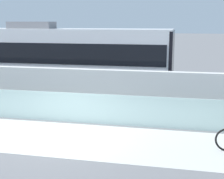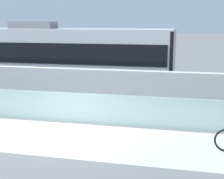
# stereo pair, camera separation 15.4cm
# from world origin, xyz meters

# --- Properties ---
(ground_plane) EXTENTS (200.00, 200.00, 0.00)m
(ground_plane) POSITION_xyz_m (0.00, 0.00, 0.00)
(ground_plane) COLOR slate
(bike_path_deck) EXTENTS (32.00, 3.20, 0.01)m
(bike_path_deck) POSITION_xyz_m (0.00, 0.00, 0.01)
(bike_path_deck) COLOR beige
(bike_path_deck) RESTS_ON ground
(glass_parapet) EXTENTS (32.00, 0.05, 1.16)m
(glass_parapet) POSITION_xyz_m (0.00, 1.85, 0.58)
(glass_parapet) COLOR silver
(glass_parapet) RESTS_ON ground
(concrete_barrier_wall) EXTENTS (32.00, 0.36, 1.82)m
(concrete_barrier_wall) POSITION_xyz_m (0.00, 3.65, 0.91)
(concrete_barrier_wall) COLOR silver
(concrete_barrier_wall) RESTS_ON ground
(tram_rail_near) EXTENTS (32.00, 0.08, 0.01)m
(tram_rail_near) POSITION_xyz_m (0.00, 6.13, 0.00)
(tram_rail_near) COLOR #595654
(tram_rail_near) RESTS_ON ground
(tram_rail_far) EXTENTS (32.00, 0.08, 0.01)m
(tram_rail_far) POSITION_xyz_m (0.00, 7.57, 0.00)
(tram_rail_far) COLOR #595654
(tram_rail_far) RESTS_ON ground
(tram) EXTENTS (11.06, 2.54, 3.81)m
(tram) POSITION_xyz_m (-2.08, 6.85, 1.89)
(tram) COLOR silver
(tram) RESTS_ON ground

